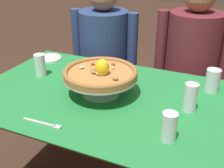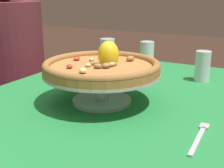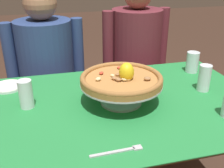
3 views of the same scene
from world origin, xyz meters
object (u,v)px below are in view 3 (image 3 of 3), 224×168
(water_glass_side_left, at_px, (26,96))
(water_glass_back_right, at_px, (192,63))
(dinner_fork, at_px, (120,151))
(diner_right, at_px, (135,65))
(water_glass_side_right, at_px, (204,80))
(diner_left, at_px, (48,77))
(side_plate, at_px, (8,86))
(pizza, at_px, (122,78))
(pizza_stand, at_px, (121,89))

(water_glass_side_left, xyz_separation_m, water_glass_back_right, (0.95, 0.20, -0.00))
(water_glass_side_left, bearing_deg, water_glass_back_right, 12.20)
(dinner_fork, xyz_separation_m, diner_right, (0.45, 1.12, -0.13))
(water_glass_side_right, distance_m, diner_right, 0.78)
(water_glass_side_right, xyz_separation_m, diner_left, (-0.77, 0.70, -0.19))
(water_glass_side_left, relative_size, side_plate, 0.82)
(pizza, bearing_deg, diner_right, 66.31)
(diner_left, bearing_deg, water_glass_side_left, -98.48)
(water_glass_back_right, xyz_separation_m, diner_right, (-0.18, 0.51, -0.18))
(water_glass_side_right, height_order, diner_left, diner_left)
(water_glass_back_right, xyz_separation_m, side_plate, (-1.05, 0.03, -0.04))
(pizza_stand, xyz_separation_m, water_glass_back_right, (0.52, 0.27, -0.02))
(water_glass_back_right, height_order, dinner_fork, water_glass_back_right)
(water_glass_back_right, height_order, water_glass_side_right, water_glass_side_right)
(pizza_stand, distance_m, side_plate, 0.62)
(diner_left, bearing_deg, pizza_stand, -65.77)
(pizza, height_order, water_glass_back_right, pizza)
(side_plate, bearing_deg, water_glass_side_left, -65.68)
(pizza_stand, height_order, water_glass_side_right, water_glass_side_right)
(pizza, relative_size, water_glass_side_left, 2.86)
(side_plate, bearing_deg, water_glass_side_right, -15.78)
(water_glass_back_right, distance_m, water_glass_side_right, 0.26)
(water_glass_back_right, relative_size, side_plate, 0.77)
(pizza_stand, height_order, pizza, pizza)
(pizza_stand, xyz_separation_m, water_glass_side_left, (-0.43, 0.06, -0.01))
(pizza, xyz_separation_m, side_plate, (-0.53, 0.30, -0.11))
(water_glass_side_left, xyz_separation_m, dinner_fork, (0.32, -0.41, -0.05))
(side_plate, relative_size, diner_right, 0.13)
(dinner_fork, bearing_deg, water_glass_back_right, 44.50)
(diner_right, bearing_deg, water_glass_side_right, -81.95)
(pizza, bearing_deg, water_glass_side_right, 3.10)
(water_glass_side_left, height_order, water_glass_side_right, water_glass_side_right)
(side_plate, distance_m, diner_left, 0.50)
(water_glass_side_right, relative_size, diner_right, 0.11)
(pizza, bearing_deg, pizza_stand, 135.43)
(water_glass_back_right, distance_m, diner_left, 0.98)
(water_glass_side_left, relative_size, dinner_fork, 0.69)
(water_glass_side_right, relative_size, diner_left, 0.11)
(pizza_stand, bearing_deg, diner_right, 66.22)
(diner_left, distance_m, diner_right, 0.67)
(water_glass_side_left, relative_size, water_glass_back_right, 1.07)
(pizza, height_order, water_glass_side_left, pizza)
(side_plate, height_order, diner_left, diner_left)
(pizza, distance_m, water_glass_side_right, 0.45)
(pizza_stand, height_order, diner_left, diner_left)
(pizza_stand, relative_size, diner_right, 0.31)
(pizza_stand, relative_size, side_plate, 2.36)
(water_glass_back_right, height_order, diner_right, diner_right)
(water_glass_side_left, bearing_deg, pizza_stand, -8.49)
(water_glass_side_left, distance_m, water_glass_back_right, 0.97)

